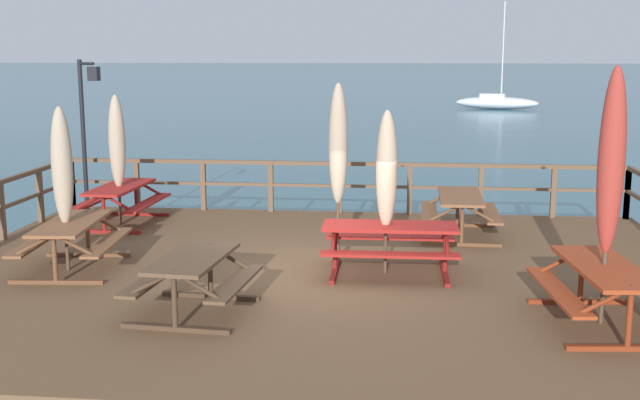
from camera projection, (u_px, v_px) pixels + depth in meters
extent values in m
plane|color=#2D5B6B|center=(315.00, 319.00, 12.39)|extent=(600.00, 600.00, 0.00)
cube|color=brown|center=(315.00, 296.00, 12.32)|extent=(12.02, 9.55, 0.76)
cube|color=brown|center=(340.00, 164.00, 16.57)|extent=(11.72, 0.09, 0.08)
cube|color=brown|center=(340.00, 186.00, 16.66)|extent=(11.72, 0.07, 0.06)
cube|color=brown|center=(72.00, 184.00, 17.28)|extent=(0.10, 0.10, 1.05)
cube|color=brown|center=(137.00, 185.00, 17.13)|extent=(0.10, 0.10, 1.05)
cube|color=brown|center=(203.00, 186.00, 16.97)|extent=(0.10, 0.10, 1.05)
cube|color=brown|center=(271.00, 187.00, 16.82)|extent=(0.10, 0.10, 1.05)
cube|color=brown|center=(340.00, 188.00, 16.67)|extent=(0.10, 0.10, 1.05)
cube|color=brown|center=(410.00, 190.00, 16.52)|extent=(0.10, 0.10, 1.05)
cube|color=brown|center=(481.00, 191.00, 16.37)|extent=(0.10, 0.10, 1.05)
cube|color=brown|center=(553.00, 192.00, 16.22)|extent=(0.10, 0.10, 1.05)
cube|color=brown|center=(627.00, 193.00, 16.06)|extent=(0.10, 0.10, 1.05)
cube|color=brown|center=(2.00, 211.00, 14.26)|extent=(0.10, 0.10, 1.05)
cube|color=brown|center=(40.00, 196.00, 15.77)|extent=(0.10, 0.10, 1.05)
cube|color=brown|center=(72.00, 184.00, 17.28)|extent=(0.10, 0.10, 1.05)
cube|color=brown|center=(627.00, 193.00, 16.06)|extent=(0.10, 0.10, 1.05)
cube|color=brown|center=(71.00, 223.00, 12.26)|extent=(0.93, 2.00, 0.05)
cube|color=brown|center=(108.00, 242.00, 12.30)|extent=(0.45, 1.96, 0.04)
cube|color=brown|center=(36.00, 242.00, 12.32)|extent=(0.45, 1.96, 0.04)
cube|color=brown|center=(56.00, 282.00, 11.61)|extent=(1.40, 0.20, 0.06)
cylinder|color=brown|center=(55.00, 259.00, 11.55)|extent=(0.07, 0.07, 0.74)
cylinder|color=brown|center=(73.00, 245.00, 11.50)|extent=(0.63, 0.11, 0.37)
cylinder|color=brown|center=(35.00, 245.00, 11.51)|extent=(0.63, 0.11, 0.37)
cube|color=brown|center=(89.00, 255.00, 13.16)|extent=(1.40, 0.20, 0.06)
cylinder|color=brown|center=(88.00, 235.00, 13.10)|extent=(0.07, 0.07, 0.74)
cylinder|color=brown|center=(104.00, 222.00, 13.05)|extent=(0.63, 0.11, 0.37)
cylinder|color=brown|center=(70.00, 222.00, 13.06)|extent=(0.63, 0.11, 0.37)
cube|color=maroon|center=(390.00, 226.00, 12.03)|extent=(2.05, 0.79, 0.05)
cube|color=maroon|center=(390.00, 255.00, 11.53)|extent=(2.04, 0.31, 0.04)
cube|color=maroon|center=(390.00, 237.00, 12.63)|extent=(2.04, 0.31, 0.04)
cube|color=maroon|center=(335.00, 270.00, 12.23)|extent=(0.10, 1.40, 0.06)
cylinder|color=maroon|center=(335.00, 249.00, 12.17)|extent=(0.07, 0.07, 0.74)
cylinder|color=maroon|center=(334.00, 239.00, 11.85)|extent=(0.07, 0.63, 0.37)
cylinder|color=maroon|center=(336.00, 231.00, 12.40)|extent=(0.07, 0.63, 0.37)
cube|color=maroon|center=(445.00, 273.00, 12.08)|extent=(0.10, 1.40, 0.06)
cylinder|color=maroon|center=(445.00, 251.00, 12.02)|extent=(0.07, 0.07, 0.74)
cylinder|color=maroon|center=(447.00, 242.00, 11.71)|extent=(0.07, 0.63, 0.37)
cylinder|color=maroon|center=(444.00, 233.00, 12.26)|extent=(0.07, 0.63, 0.37)
cube|color=brown|center=(193.00, 258.00, 10.16)|extent=(0.90, 1.76, 0.05)
cube|color=brown|center=(235.00, 283.00, 10.11)|extent=(0.43, 1.72, 0.04)
cube|color=brown|center=(153.00, 279.00, 10.32)|extent=(0.43, 1.72, 0.04)
cube|color=#432F1F|center=(175.00, 329.00, 9.65)|extent=(1.40, 0.20, 0.06)
cylinder|color=#432F1F|center=(174.00, 302.00, 9.58)|extent=(0.07, 0.07, 0.74)
cylinder|color=#432F1F|center=(196.00, 286.00, 9.49)|extent=(0.63, 0.11, 0.37)
cylinder|color=#432F1F|center=(152.00, 283.00, 9.60)|extent=(0.63, 0.11, 0.37)
cube|color=#432F1F|center=(211.00, 296.00, 10.94)|extent=(1.40, 0.20, 0.06)
cylinder|color=#432F1F|center=(210.00, 272.00, 10.88)|extent=(0.07, 0.07, 0.74)
cylinder|color=#432F1F|center=(230.00, 258.00, 10.78)|extent=(0.63, 0.11, 0.37)
cylinder|color=#432F1F|center=(190.00, 256.00, 10.89)|extent=(0.63, 0.11, 0.37)
cube|color=maroon|center=(120.00, 187.00, 15.55)|extent=(0.83, 2.04, 0.05)
cube|color=maroon|center=(148.00, 203.00, 15.53)|extent=(0.35, 2.03, 0.04)
cube|color=maroon|center=(94.00, 201.00, 15.68)|extent=(0.35, 2.03, 0.04)
cube|color=maroon|center=(105.00, 232.00, 14.87)|extent=(1.40, 0.13, 0.06)
cylinder|color=maroon|center=(104.00, 214.00, 14.81)|extent=(0.07, 0.07, 0.74)
cylinder|color=maroon|center=(118.00, 203.00, 14.73)|extent=(0.63, 0.08, 0.37)
cylinder|color=maroon|center=(89.00, 202.00, 14.81)|extent=(0.63, 0.08, 0.37)
cube|color=maroon|center=(137.00, 214.00, 16.49)|extent=(1.40, 0.13, 0.06)
cylinder|color=maroon|center=(136.00, 198.00, 16.43)|extent=(0.07, 0.07, 0.74)
cylinder|color=maroon|center=(149.00, 188.00, 16.35)|extent=(0.63, 0.08, 0.37)
cylinder|color=maroon|center=(123.00, 187.00, 16.42)|extent=(0.63, 0.08, 0.37)
cube|color=#993819|center=(605.00, 268.00, 9.73)|extent=(0.96, 2.14, 0.05)
cube|color=#993819|center=(558.00, 291.00, 9.78)|extent=(0.48, 2.09, 0.04)
cube|color=maroon|center=(627.00, 348.00, 9.02)|extent=(1.40, 0.22, 0.06)
cylinder|color=maroon|center=(629.00, 319.00, 8.95)|extent=(0.07, 0.07, 0.74)
cylinder|color=maroon|center=(606.00, 301.00, 8.91)|extent=(0.63, 0.12, 0.37)
cube|color=maroon|center=(580.00, 302.00, 10.70)|extent=(1.40, 0.22, 0.06)
cylinder|color=maroon|center=(581.00, 277.00, 10.63)|extent=(0.07, 0.07, 0.74)
cylinder|color=maroon|center=(603.00, 261.00, 10.59)|extent=(0.63, 0.12, 0.37)
cylinder|color=maroon|center=(561.00, 261.00, 10.60)|extent=(0.63, 0.12, 0.37)
cube|color=brown|center=(460.00, 196.00, 14.54)|extent=(0.79, 1.97, 0.05)
cube|color=brown|center=(491.00, 213.00, 14.53)|extent=(0.31, 1.96, 0.04)
cube|color=brown|center=(429.00, 212.00, 14.66)|extent=(0.31, 1.96, 0.04)
cube|color=brown|center=(461.00, 244.00, 13.89)|extent=(1.40, 0.10, 0.06)
cylinder|color=brown|center=(462.00, 225.00, 13.83)|extent=(0.07, 0.07, 0.74)
cylinder|color=brown|center=(479.00, 213.00, 13.76)|extent=(0.63, 0.07, 0.37)
cylinder|color=brown|center=(446.00, 213.00, 13.82)|extent=(0.63, 0.07, 0.37)
cube|color=brown|center=(457.00, 225.00, 15.45)|extent=(1.40, 0.10, 0.06)
cylinder|color=brown|center=(458.00, 208.00, 15.39)|extent=(0.07, 0.07, 0.74)
cylinder|color=brown|center=(473.00, 197.00, 15.31)|extent=(0.63, 0.07, 0.37)
cylinder|color=brown|center=(443.00, 196.00, 15.38)|extent=(0.63, 0.07, 0.37)
cylinder|color=#4C3828|center=(64.00, 194.00, 12.15)|extent=(0.06, 0.06, 2.41)
ellipsoid|color=tan|center=(62.00, 166.00, 12.07)|extent=(0.32, 0.32, 1.83)
cylinder|color=#685B4C|center=(63.00, 175.00, 12.09)|extent=(0.21, 0.21, 0.05)
cone|color=#4C3828|center=(59.00, 111.00, 11.91)|extent=(0.10, 0.10, 0.14)
cylinder|color=#4C3828|center=(386.00, 197.00, 11.98)|extent=(0.06, 0.06, 2.37)
ellipsoid|color=tan|center=(387.00, 170.00, 11.91)|extent=(0.32, 0.32, 1.80)
cylinder|color=#71614F|center=(386.00, 179.00, 11.93)|extent=(0.21, 0.21, 0.05)
cone|color=#4C3828|center=(387.00, 114.00, 11.75)|extent=(0.10, 0.10, 0.14)
cylinder|color=#4C3828|center=(338.00, 172.00, 13.40)|extent=(0.06, 0.06, 2.70)
ellipsoid|color=tan|center=(338.00, 144.00, 13.31)|extent=(0.32, 0.32, 2.05)
cylinder|color=#685B4C|center=(338.00, 153.00, 13.34)|extent=(0.21, 0.21, 0.05)
cone|color=#4C3828|center=(338.00, 88.00, 13.14)|extent=(0.10, 0.10, 0.14)
cylinder|color=#4C3828|center=(118.00, 164.00, 15.45)|extent=(0.06, 0.06, 2.41)
ellipsoid|color=tan|center=(117.00, 142.00, 15.38)|extent=(0.32, 0.32, 1.83)
cylinder|color=#685B4C|center=(117.00, 149.00, 15.40)|extent=(0.21, 0.21, 0.05)
cone|color=#4C3828|center=(115.00, 98.00, 15.22)|extent=(0.10, 0.10, 0.14)
cylinder|color=#4C3828|center=(608.00, 205.00, 9.65)|extent=(0.06, 0.06, 3.02)
ellipsoid|color=#A33328|center=(611.00, 161.00, 9.55)|extent=(0.32, 0.32, 2.30)
cylinder|color=maroon|center=(610.00, 176.00, 9.58)|extent=(0.21, 0.21, 0.05)
cone|color=#4C3828|center=(617.00, 74.00, 9.36)|extent=(0.10, 0.10, 0.14)
cylinder|color=black|center=(84.00, 137.00, 16.49)|extent=(0.09, 0.09, 3.20)
cylinder|color=black|center=(86.00, 63.00, 16.02)|extent=(0.47, 0.39, 0.06)
cube|color=black|center=(94.00, 74.00, 15.86)|extent=(0.20, 0.20, 0.28)
sphere|color=#F4E08C|center=(94.00, 74.00, 15.86)|extent=(0.14, 0.14, 0.14)
ellipsoid|color=silver|center=(497.00, 103.00, 58.19)|extent=(6.23, 3.05, 0.90)
cube|color=silver|center=(493.00, 96.00, 58.20)|extent=(2.01, 1.49, 0.36)
cylinder|color=silver|center=(503.00, 51.00, 57.40)|extent=(0.10, 0.10, 7.00)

